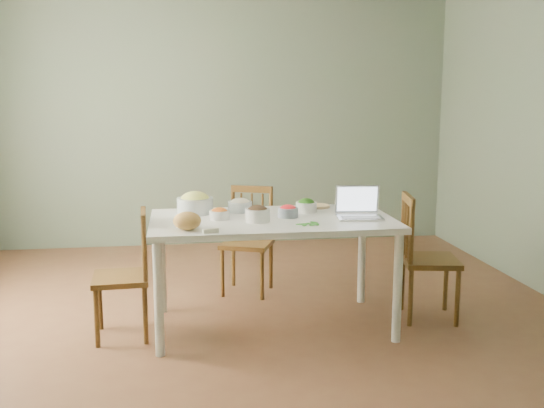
{
  "coord_description": "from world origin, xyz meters",
  "views": [
    {
      "loc": [
        -0.47,
        -4.37,
        1.65
      ],
      "look_at": [
        0.17,
        -0.11,
        0.89
      ],
      "focal_mm": 41.53,
      "sensor_mm": 36.0,
      "label": 1
    }
  ],
  "objects": [
    {
      "name": "bowl_mushroom",
      "position": [
        0.05,
        -0.22,
        0.84
      ],
      "size": [
        0.21,
        0.21,
        0.11
      ],
      "primitive_type": null,
      "rotation": [
        0.0,
        0.0,
        -0.3
      ],
      "color": "black",
      "rests_on": "dining_table"
    },
    {
      "name": "bowl_squash",
      "position": [
        -0.36,
        0.16,
        0.87
      ],
      "size": [
        0.31,
        0.31,
        0.15
      ],
      "primitive_type": null,
      "rotation": [
        0.0,
        0.0,
        0.2
      ],
      "color": "#DEE270",
      "rests_on": "dining_table"
    },
    {
      "name": "flatbread",
      "position": [
        0.57,
        0.26,
        0.8
      ],
      "size": [
        0.23,
        0.23,
        0.02
      ],
      "primitive_type": "cylinder",
      "rotation": [
        0.0,
        0.0,
        0.19
      ],
      "color": "#D5BD89",
      "rests_on": "dining_table"
    },
    {
      "name": "bowl_carrot",
      "position": [
        -0.2,
        -0.09,
        0.83
      ],
      "size": [
        0.15,
        0.15,
        0.08
      ],
      "primitive_type": null,
      "rotation": [
        0.0,
        0.0,
        0.11
      ],
      "color": "#F45C24",
      "rests_on": "dining_table"
    },
    {
      "name": "wall_front",
      "position": [
        0.0,
        -2.5,
        1.35
      ],
      "size": [
        5.0,
        0.0,
        2.7
      ],
      "primitive_type": "cube",
      "color": "#5D675A",
      "rests_on": "ground"
    },
    {
      "name": "dining_table",
      "position": [
        0.17,
        -0.11,
        0.39
      ],
      "size": [
        1.68,
        0.95,
        0.79
      ],
      "primitive_type": null,
      "color": "white",
      "rests_on": "floor"
    },
    {
      "name": "bread_boule",
      "position": [
        -0.43,
        -0.4,
        0.85
      ],
      "size": [
        0.24,
        0.24,
        0.12
      ],
      "primitive_type": "ellipsoid",
      "rotation": [
        0.0,
        0.0,
        -0.4
      ],
      "color": "tan",
      "rests_on": "dining_table"
    },
    {
      "name": "bowl_redpep",
      "position": [
        0.28,
        -0.09,
        0.83
      ],
      "size": [
        0.16,
        0.16,
        0.09
      ],
      "primitive_type": null,
      "rotation": [
        0.0,
        0.0,
        0.15
      ],
      "color": "red",
      "rests_on": "dining_table"
    },
    {
      "name": "butter_stick",
      "position": [
        -0.29,
        -0.52,
        0.8
      ],
      "size": [
        0.11,
        0.06,
        0.03
      ],
      "primitive_type": "cube",
      "rotation": [
        0.0,
        0.0,
        0.29
      ],
      "color": "beige",
      "rests_on": "dining_table"
    },
    {
      "name": "bowl_onion",
      "position": [
        -0.03,
        0.17,
        0.84
      ],
      "size": [
        0.19,
        0.19,
        0.1
      ],
      "primitive_type": null,
      "rotation": [
        0.0,
        0.0,
        -0.07
      ],
      "color": "beige",
      "rests_on": "dining_table"
    },
    {
      "name": "chair_right",
      "position": [
        1.34,
        -0.12,
        0.46
      ],
      "size": [
        0.46,
        0.47,
        0.93
      ],
      "primitive_type": null,
      "rotation": [
        0.0,
        0.0,
        1.39
      ],
      "color": "#3A240B",
      "rests_on": "floor"
    },
    {
      "name": "floor",
      "position": [
        0.0,
        0.0,
        0.0
      ],
      "size": [
        5.0,
        5.0,
        0.0
      ],
      "primitive_type": "cube",
      "color": "brown",
      "rests_on": "ground"
    },
    {
      "name": "chair_far",
      "position": [
        0.07,
        0.69,
        0.44
      ],
      "size": [
        0.5,
        0.49,
        0.88
      ],
      "primitive_type": null,
      "rotation": [
        0.0,
        0.0,
        -0.38
      ],
      "color": "#3A240B",
      "rests_on": "floor"
    },
    {
      "name": "bowl_broccoli",
      "position": [
        0.45,
        0.09,
        0.84
      ],
      "size": [
        0.15,
        0.15,
        0.1
      ],
      "primitive_type": null,
      "rotation": [
        0.0,
        0.0,
        -0.0
      ],
      "color": "#194913",
      "rests_on": "dining_table"
    },
    {
      "name": "laptop",
      "position": [
        0.77,
        -0.21,
        0.9
      ],
      "size": [
        0.34,
        0.28,
        0.22
      ],
      "primitive_type": null,
      "rotation": [
        0.0,
        0.0,
        -0.11
      ],
      "color": "silver",
      "rests_on": "dining_table"
    },
    {
      "name": "chair_left",
      "position": [
        -0.88,
        -0.15,
        0.44
      ],
      "size": [
        0.39,
        0.4,
        0.87
      ],
      "primitive_type": null,
      "rotation": [
        0.0,
        0.0,
        -1.52
      ],
      "color": "#3A240B",
      "rests_on": "floor"
    },
    {
      "name": "basil_bunch",
      "position": [
        0.37,
        -0.35,
        0.8
      ],
      "size": [
        0.18,
        0.18,
        0.02
      ],
      "primitive_type": null,
      "color": "#227923",
      "rests_on": "dining_table"
    },
    {
      "name": "wall_back",
      "position": [
        0.0,
        2.5,
        1.35
      ],
      "size": [
        5.0,
        0.0,
        2.7
      ],
      "primitive_type": "cube",
      "color": "#5D675A",
      "rests_on": "ground"
    }
  ]
}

